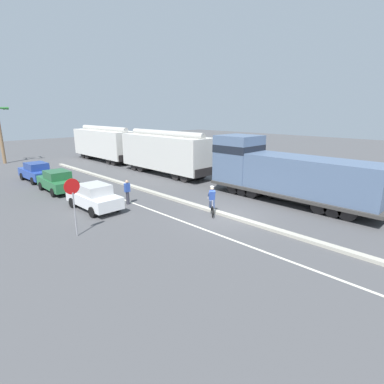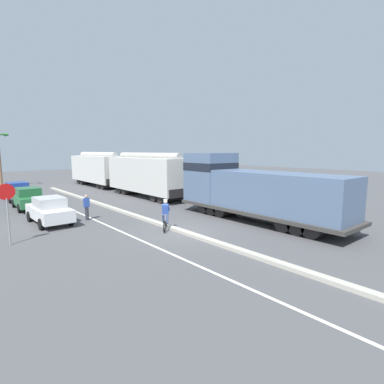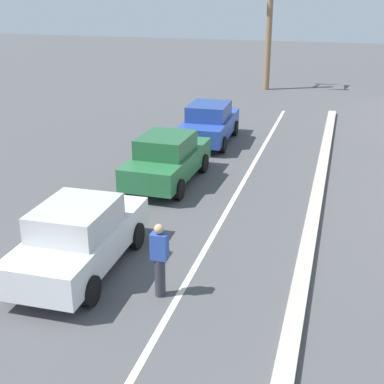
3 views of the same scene
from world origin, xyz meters
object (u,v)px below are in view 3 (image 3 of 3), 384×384
Objects in this scene: parked_car_blue at (209,123)px; palm_tree_near at (270,10)px; pedestrian_by_cars at (160,259)px; parked_car_green at (167,159)px; parked_car_white at (80,237)px.

palm_tree_near reaches higher than parked_car_blue.
parked_car_blue is at bearing 99.22° from pedestrian_by_cars.
parked_car_green is at bearing -91.98° from palm_tree_near.
pedestrian_by_cars is (2.06, -0.54, 0.03)m from parked_car_white.
palm_tree_near is 24.14m from pedestrian_by_cars.
parked_car_green is (0.07, 5.93, 0.00)m from parked_car_white.
palm_tree_near is 4.07× the size of pedestrian_by_cars.
palm_tree_near reaches higher than parked_car_white.
parked_car_white is 1.00× the size of parked_car_blue.
parked_car_white is at bearing -91.10° from parked_car_blue.
parked_car_white is 10.88m from parked_car_blue.
palm_tree_near is at bearing 93.34° from pedestrian_by_cars.
parked_car_blue and pedestrian_by_cars have the same top height.
parked_car_white is 1.00× the size of parked_car_green.
palm_tree_near is at bearing 88.02° from parked_car_green.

